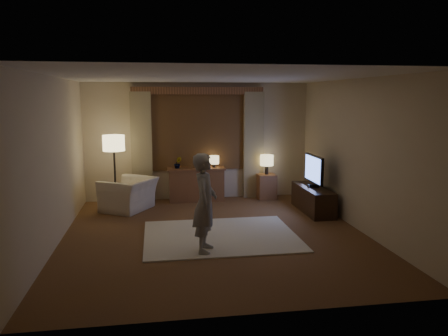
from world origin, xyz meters
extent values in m
cube|color=brown|center=(0.00, 0.00, -0.01)|extent=(5.00, 5.50, 0.02)
cube|color=silver|center=(0.00, 0.00, 2.61)|extent=(5.00, 5.50, 0.02)
cube|color=beige|center=(0.00, 2.76, 1.30)|extent=(5.00, 0.02, 2.60)
cube|color=beige|center=(0.00, -2.76, 1.30)|extent=(5.00, 0.02, 2.60)
cube|color=beige|center=(-2.51, 0.00, 1.30)|extent=(0.02, 5.50, 2.60)
cube|color=beige|center=(2.51, 0.00, 1.30)|extent=(0.02, 5.50, 2.60)
cube|color=black|center=(0.00, 2.73, 1.55)|extent=(2.00, 0.01, 1.70)
cube|color=brown|center=(0.00, 2.72, 1.55)|extent=(2.08, 0.04, 1.78)
cube|color=tan|center=(-1.25, 2.65, 1.20)|extent=(0.45, 0.12, 2.40)
cube|color=tan|center=(1.25, 2.65, 1.20)|extent=(0.45, 0.12, 2.40)
cube|color=brown|center=(0.00, 2.67, 2.42)|extent=(2.90, 0.14, 0.16)
cube|color=beige|center=(0.08, -0.09, 0.01)|extent=(2.50, 2.00, 0.02)
cube|color=brown|center=(-0.07, 2.50, 0.35)|extent=(1.20, 0.40, 0.70)
cube|color=brown|center=(-0.07, 2.50, 0.80)|extent=(0.16, 0.02, 0.20)
imported|color=#999999|center=(-0.47, 2.50, 0.85)|extent=(0.16, 0.13, 0.30)
cylinder|color=black|center=(0.33, 2.50, 0.76)|extent=(0.08, 0.08, 0.12)
cylinder|color=#FFE499|center=(0.33, 2.50, 0.91)|extent=(0.22, 0.22, 0.18)
cylinder|color=black|center=(-1.79, 2.12, 0.02)|extent=(0.32, 0.32, 0.03)
cylinder|color=black|center=(-1.79, 2.12, 0.60)|extent=(0.04, 0.04, 1.21)
cylinder|color=#FFE499|center=(-1.79, 2.12, 1.36)|extent=(0.44, 0.44, 0.32)
imported|color=beige|center=(-1.51, 1.90, 0.32)|extent=(1.26, 1.31, 0.65)
cube|color=brown|center=(1.52, 2.45, 0.28)|extent=(0.40, 0.40, 0.56)
cylinder|color=black|center=(1.52, 2.45, 0.66)|extent=(0.08, 0.08, 0.20)
cylinder|color=#FFE499|center=(1.52, 2.45, 0.88)|extent=(0.30, 0.30, 0.24)
cube|color=black|center=(2.15, 1.18, 0.25)|extent=(0.45, 1.40, 0.50)
cube|color=black|center=(2.15, 1.18, 0.53)|extent=(0.22, 0.10, 0.06)
cube|color=black|center=(2.15, 1.18, 0.87)|extent=(0.05, 0.89, 0.55)
cube|color=#5D85FF|center=(2.12, 1.18, 0.87)|extent=(0.00, 0.83, 0.49)
imported|color=gray|center=(-0.26, -0.79, 0.75)|extent=(0.47, 0.60, 1.47)
camera|label=1|loc=(-0.96, -6.97, 2.28)|focal=35.00mm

